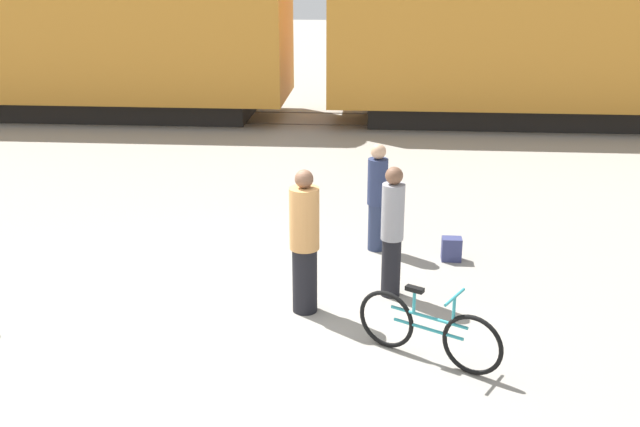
% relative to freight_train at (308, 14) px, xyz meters
% --- Properties ---
extents(ground_plane, '(80.00, 80.00, 0.00)m').
position_rel_freight_train_xyz_m(ground_plane, '(0.00, -11.34, -2.66)').
color(ground_plane, gray).
extents(freight_train, '(25.98, 3.06, 5.12)m').
position_rel_freight_train_xyz_m(freight_train, '(0.00, 0.00, 0.00)').
color(freight_train, black).
rests_on(freight_train, ground_plane).
extents(rail_near, '(37.98, 0.07, 0.01)m').
position_rel_freight_train_xyz_m(rail_near, '(0.00, -0.72, -2.65)').
color(rail_near, '#4C4238').
rests_on(rail_near, ground_plane).
extents(rail_far, '(37.98, 0.07, 0.01)m').
position_rel_freight_train_xyz_m(rail_far, '(0.00, 0.72, -2.65)').
color(rail_far, '#4C4238').
rests_on(rail_far, ground_plane).
extents(bicycle_teal, '(1.50, 0.88, 0.84)m').
position_rel_freight_train_xyz_m(bicycle_teal, '(2.39, -12.05, -2.30)').
color(bicycle_teal, black).
rests_on(bicycle_teal, ground_plane).
extents(person_in_navy, '(0.29, 0.29, 1.61)m').
position_rel_freight_train_xyz_m(person_in_navy, '(1.82, -8.93, -1.84)').
color(person_in_navy, '#283351').
rests_on(person_in_navy, ground_plane).
extents(person_in_tan, '(0.36, 0.36, 1.81)m').
position_rel_freight_train_xyz_m(person_in_tan, '(0.96, -10.99, -1.75)').
color(person_in_tan, black).
rests_on(person_in_tan, ground_plane).
extents(person_in_grey, '(0.29, 0.29, 1.71)m').
position_rel_freight_train_xyz_m(person_in_grey, '(2.01, -10.47, -1.78)').
color(person_in_grey, black).
rests_on(person_in_grey, ground_plane).
extents(backpack, '(0.28, 0.20, 0.34)m').
position_rel_freight_train_xyz_m(backpack, '(2.89, -9.26, -2.49)').
color(backpack, navy).
rests_on(backpack, ground_plane).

